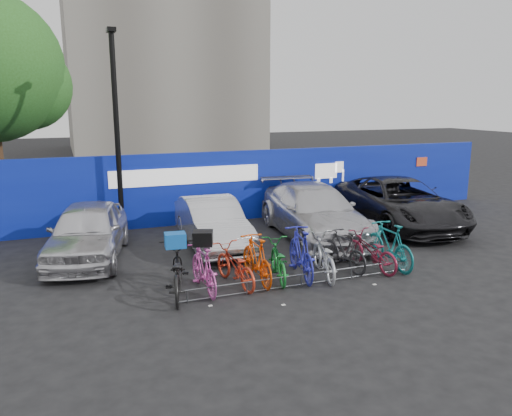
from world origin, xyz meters
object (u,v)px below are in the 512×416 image
bike_6 (323,256)px  bike_9 (389,245)px  bike_1 (204,268)px  bike_2 (235,266)px  bike_4 (278,260)px  car_3 (399,203)px  car_0 (88,231)px  bike_7 (344,250)px  bike_8 (371,251)px  bike_3 (257,259)px  car_2 (314,212)px  bike_5 (301,253)px  bike_0 (176,272)px  car_1 (212,223)px  bike_rack (301,280)px  lamppost (117,128)px

bike_6 → bike_9: (1.84, -0.02, 0.08)m
bike_1 → bike_2: 0.75m
bike_1 → bike_4: bearing=-178.6°
car_3 → bike_2: size_ratio=3.23×
car_0 → bike_7: size_ratio=2.63×
bike_7 → bike_8: (0.63, -0.21, -0.03)m
bike_3 → bike_7: bike_3 is taller
car_2 → bike_7: size_ratio=3.23×
bike_4 → car_2: bearing=-116.2°
bike_3 → bike_5: bike_5 is taller
car_2 → bike_0: bearing=-141.9°
car_1 → bike_0: car_1 is taller
car_1 → bike_8: bearing=-45.2°
car_1 → bike_7: 3.95m
bike_rack → car_3: 6.70m
bike_0 → bike_8: (4.81, -0.04, -0.07)m
bike_5 → bike_7: size_ratio=1.19×
bike_0 → car_2: bearing=-134.5°
bike_2 → bike_4: (1.06, 0.01, -0.00)m
car_2 → bike_5: bearing=-117.1°
car_3 → bike_8: bearing=-127.2°
car_1 → bike_7: bearing=-49.9°
car_1 → lamppost: bearing=137.3°
bike_9 → car_2: bearing=-82.8°
bike_5 → bike_8: (1.84, -0.13, -0.13)m
bike_2 → bike_5: bike_5 is taller
lamppost → bike_0: bearing=-84.9°
bike_0 → bike_7: bike_0 is taller
bike_0 → bike_1: 0.61m
bike_3 → bike_7: bearing=-179.2°
bike_3 → car_3: bearing=-152.5°
bike_rack → bike_3: 1.11m
car_3 → car_0: bearing=-172.5°
bike_0 → bike_8: bearing=-167.7°
car_3 → bike_2: (-6.82, -3.21, -0.33)m
lamppost → car_3: size_ratio=1.08×
bike_rack → car_2: (2.21, 3.64, 0.62)m
bike_rack → bike_7: bike_7 is taller
bike_8 → bike_3: bearing=-12.1°
lamppost → bike_6: (3.98, -5.57, -2.78)m
bike_6 → bike_4: bearing=4.1°
bike_7 → bike_4: bearing=-6.9°
car_2 → bike_5: car_2 is taller
lamppost → bike_rack: (3.20, -6.00, -3.11)m
bike_1 → bike_2: bearing=-175.1°
bike_5 → bike_7: 1.22m
car_2 → car_3: (3.25, 0.19, 0.01)m
bike_2 → bike_7: 2.83m
bike_rack → bike_5: bike_5 is taller
lamppost → bike_8: (5.30, -5.57, -2.80)m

